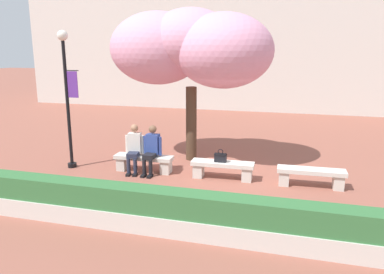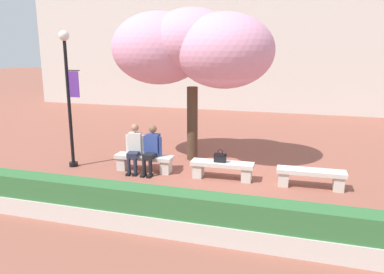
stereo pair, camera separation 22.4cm
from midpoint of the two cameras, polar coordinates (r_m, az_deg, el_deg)
The scene contains 11 objects.
ground_plane at distance 9.69m, azimuth 3.97°, elevation -6.34°, with size 100.00×100.00×0.00m, color #8E5142.
building_facade at distance 22.06m, azimuth 11.34°, elevation 15.79°, with size 28.00×4.00×8.68m, color beige.
stone_bench_west_end at distance 10.23m, azimuth -7.97°, elevation -3.64°, with size 1.61×0.46×0.45m.
stone_bench_near_west at distance 9.60m, azimuth 4.00°, elevation -4.67°, with size 1.61×0.46×0.45m.
stone_bench_center at distance 9.43m, azimuth 17.03°, elevation -5.57°, with size 1.61×0.46×0.45m.
person_seated_left at distance 10.18m, azimuth -9.43°, elevation -1.43°, with size 0.50×0.72×1.29m.
person_seated_right at distance 9.98m, azimuth -6.81°, elevation -1.64°, with size 0.51×0.69×1.29m.
handbag at distance 9.50m, azimuth 3.68°, elevation -3.07°, with size 0.30×0.15×0.34m.
cherry_tree_main at distance 10.75m, azimuth -0.82°, elevation 13.47°, with size 4.70×2.91×4.38m.
lamp_post_with_banner at distance 10.71m, azimuth -19.12°, elevation 7.20°, with size 0.54×0.28×3.73m.
planter_hedge_foreground at distance 6.75m, azimuth -1.49°, elevation -11.76°, with size 10.39×0.50×0.80m.
Camera 1 is at (1.71, -8.99, 3.23)m, focal length 35.00 mm.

